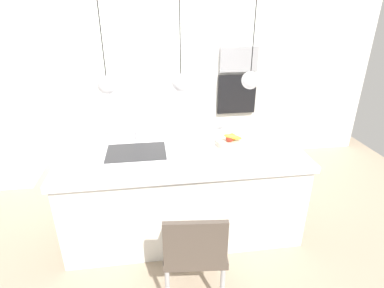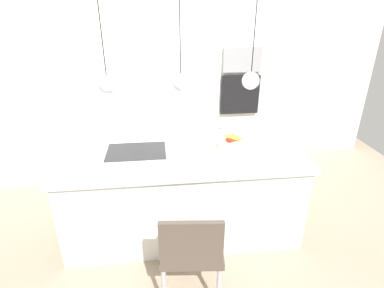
% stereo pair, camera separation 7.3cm
% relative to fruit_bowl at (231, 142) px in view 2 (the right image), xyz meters
% --- Properties ---
extents(floor, '(6.60, 6.60, 0.00)m').
position_rel_fruit_bowl_xyz_m(floor, '(-0.49, -0.02, -0.94)').
color(floor, tan).
rests_on(floor, ground).
extents(back_wall, '(6.00, 0.10, 2.60)m').
position_rel_fruit_bowl_xyz_m(back_wall, '(-0.49, 1.63, 0.36)').
color(back_wall, white).
rests_on(back_wall, ground).
extents(kitchen_island, '(2.30, 1.06, 0.90)m').
position_rel_fruit_bowl_xyz_m(kitchen_island, '(-0.49, -0.02, -0.49)').
color(kitchen_island, white).
rests_on(kitchen_island, ground).
extents(sink_basin, '(0.56, 0.40, 0.02)m').
position_rel_fruit_bowl_xyz_m(sink_basin, '(-0.93, -0.02, -0.05)').
color(sink_basin, '#2D2D30').
rests_on(sink_basin, kitchen_island).
extents(faucet, '(0.02, 0.17, 0.22)m').
position_rel_fruit_bowl_xyz_m(faucet, '(-0.93, 0.19, 0.10)').
color(faucet, silver).
rests_on(faucet, kitchen_island).
extents(fruit_bowl, '(0.29, 0.29, 0.15)m').
position_rel_fruit_bowl_xyz_m(fruit_bowl, '(0.00, 0.00, 0.00)').
color(fruit_bowl, beige).
rests_on(fruit_bowl, kitchen_island).
extents(microwave, '(0.54, 0.08, 0.34)m').
position_rel_fruit_bowl_xyz_m(microwave, '(0.50, 1.56, 0.54)').
color(microwave, '#9E9EA3').
rests_on(microwave, back_wall).
extents(oven, '(0.56, 0.08, 0.56)m').
position_rel_fruit_bowl_xyz_m(oven, '(0.50, 1.56, 0.04)').
color(oven, black).
rests_on(oven, back_wall).
extents(chair_near, '(0.52, 0.50, 0.86)m').
position_rel_fruit_bowl_xyz_m(chair_near, '(-0.50, -0.92, -0.45)').
color(chair_near, brown).
rests_on(chair_near, ground).
extents(pendant_light_left, '(0.16, 0.16, 0.76)m').
position_rel_fruit_bowl_xyz_m(pendant_light_left, '(-1.12, -0.02, 0.61)').
color(pendant_light_left, silver).
extents(pendant_light_center, '(0.16, 0.16, 0.76)m').
position_rel_fruit_bowl_xyz_m(pendant_light_center, '(-0.49, -0.02, 0.61)').
color(pendant_light_center, silver).
extents(pendant_light_right, '(0.16, 0.16, 0.76)m').
position_rel_fruit_bowl_xyz_m(pendant_light_right, '(0.15, -0.02, 0.61)').
color(pendant_light_right, silver).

